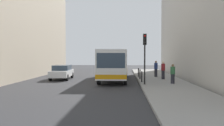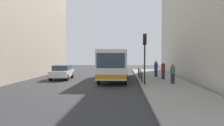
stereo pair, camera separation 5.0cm
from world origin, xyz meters
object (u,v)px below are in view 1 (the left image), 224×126
at_px(traffic_light, 145,49).
at_px(pedestrian_far_sidewalk, 156,69).
at_px(bollard_near, 142,77).
at_px(bollard_far, 138,72).
at_px(bollard_mid, 140,74).
at_px(bus, 115,63).
at_px(car_beside_bus, 62,72).
at_px(pedestrian_mid_sidewalk, 163,70).
at_px(pedestrian_near_signal, 173,74).

relative_size(traffic_light, pedestrian_far_sidewalk, 2.33).
bearing_deg(bollard_near, pedestrian_far_sidewalk, 69.73).
bearing_deg(bollard_far, bollard_near, -90.00).
bearing_deg(bollard_mid, pedestrian_far_sidewalk, 52.83).
relative_size(traffic_light, bollard_far, 4.32).
distance_m(bus, car_beside_bus, 5.61).
height_order(pedestrian_mid_sidewalk, pedestrian_far_sidewalk, pedestrian_far_sidewalk).
height_order(bus, bollard_far, bus).
distance_m(car_beside_bus, pedestrian_near_signal, 11.50).
relative_size(bollard_near, pedestrian_near_signal, 0.58).
bearing_deg(bollard_near, traffic_light, -86.77).
bearing_deg(bollard_far, pedestrian_near_signal, -68.72).
bearing_deg(car_beside_bus, bollard_near, 154.04).
height_order(traffic_light, bollard_near, traffic_light).
height_order(bus, bollard_mid, bus).
distance_m(car_beside_bus, traffic_light, 9.95).
xyz_separation_m(bollard_mid, pedestrian_near_signal, (2.48, -3.75, 0.33)).
height_order(bollard_near, bollard_mid, same).
distance_m(car_beside_bus, bollard_mid, 8.10).
height_order(car_beside_bus, traffic_light, traffic_light).
relative_size(pedestrian_near_signal, pedestrian_mid_sidewalk, 0.93).
bearing_deg(bus, pedestrian_near_signal, 140.58).
height_order(traffic_light, pedestrian_far_sidewalk, traffic_light).
bearing_deg(pedestrian_mid_sidewalk, pedestrian_near_signal, 98.65).
xyz_separation_m(bollard_near, pedestrian_mid_sidewalk, (2.29, 2.71, 0.40)).
distance_m(traffic_light, bollard_far, 7.40).
bearing_deg(bus, pedestrian_mid_sidewalk, 176.09).
distance_m(pedestrian_mid_sidewalk, pedestrian_far_sidewalk, 2.43).
relative_size(pedestrian_near_signal, pedestrian_far_sidewalk, 0.93).
distance_m(car_beside_bus, bollard_near, 8.77).
relative_size(bus, bollard_far, 11.63).
distance_m(car_beside_bus, pedestrian_far_sidewalk, 10.08).
height_order(pedestrian_near_signal, pedestrian_far_sidewalk, pedestrian_far_sidewalk).
distance_m(bollard_mid, pedestrian_mid_sidewalk, 2.33).
bearing_deg(bollard_far, car_beside_bus, -167.68).
bearing_deg(traffic_light, pedestrian_near_signal, 14.94).
bearing_deg(bollard_mid, bollard_near, -90.00).
bearing_deg(pedestrian_near_signal, pedestrian_mid_sidewalk, 76.64).
bearing_deg(pedestrian_mid_sidewalk, bollard_far, -41.94).
bearing_deg(pedestrian_near_signal, bus, 123.64).
height_order(bollard_mid, pedestrian_far_sidewalk, pedestrian_far_sidewalk).
xyz_separation_m(bus, bollard_near, (2.54, -3.10, -1.10)).
xyz_separation_m(traffic_light, bollard_mid, (-0.10, 4.39, -2.38)).
distance_m(bus, bollard_mid, 2.81).
xyz_separation_m(bollard_near, pedestrian_far_sidewalk, (1.88, 5.10, 0.40)).
relative_size(bollard_near, pedestrian_mid_sidewalk, 0.54).
height_order(bus, traffic_light, traffic_light).
distance_m(traffic_light, pedestrian_far_sidewalk, 7.37).
distance_m(bollard_near, pedestrian_far_sidewalk, 5.45).
bearing_deg(pedestrian_far_sidewalk, car_beside_bus, 160.00).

